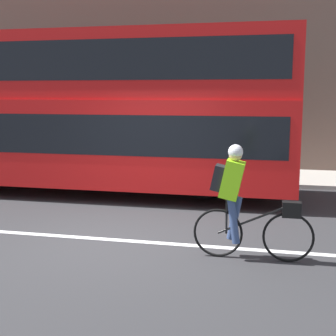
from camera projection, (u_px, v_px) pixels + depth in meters
ground_plane at (118, 238)px, 7.76m from camera, size 80.00×80.00×0.00m
road_center_line at (116, 240)px, 7.65m from camera, size 50.00×0.14×0.01m
sidewalk_curb at (184, 174)px, 13.54m from camera, size 60.00×2.44×0.11m
building_facade at (194, 16)px, 14.12m from camera, size 60.00×0.30×9.32m
bus at (63, 106)px, 11.13m from camera, size 10.87×2.45×3.71m
cyclist_on_bike at (241, 198)px, 6.68m from camera, size 1.72×0.32×1.67m
street_sign_post at (70, 127)px, 13.95m from camera, size 0.36×0.09×2.23m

